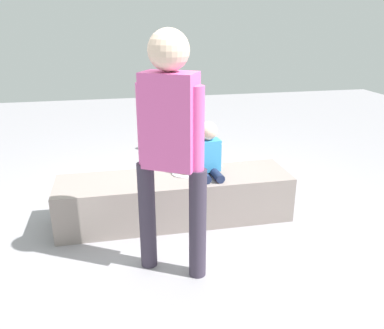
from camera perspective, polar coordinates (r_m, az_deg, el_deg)
ground_plane at (r=3.63m, az=-2.42°, el=-7.87°), size 12.00×12.00×0.00m
concrete_ledge at (r=3.54m, az=-2.47°, el=-4.94°), size 2.07×0.55×0.41m
child_seated at (r=3.43m, az=2.38°, el=1.79°), size 0.28×0.32×0.48m
adult_standing at (r=2.53m, az=-3.19°, el=4.07°), size 0.45×0.35×1.68m
cake_plate at (r=3.52m, az=-1.16°, el=-1.06°), size 0.22×0.22×0.07m
gift_bag at (r=4.13m, az=4.25°, el=-1.98°), size 0.26×0.12×0.35m
railing_post at (r=5.22m, az=0.39°, el=5.56°), size 0.36×0.36×1.04m
water_bottle_near_gift at (r=4.08m, az=-7.91°, el=-3.11°), size 0.08×0.08×0.23m
water_bottle_far_side at (r=4.20m, az=-12.01°, el=-2.66°), size 0.06×0.06×0.23m
party_cup_red at (r=4.64m, az=-0.75°, el=-0.70°), size 0.09×0.09×0.09m
cake_box_white at (r=4.86m, az=4.98°, el=0.34°), size 0.36×0.33×0.12m
handbag_black_leather at (r=4.06m, az=-3.80°, el=-2.57°), size 0.31×0.11×0.37m
handbag_brown_canvas at (r=4.80m, az=-3.66°, el=0.65°), size 0.31×0.13×0.30m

